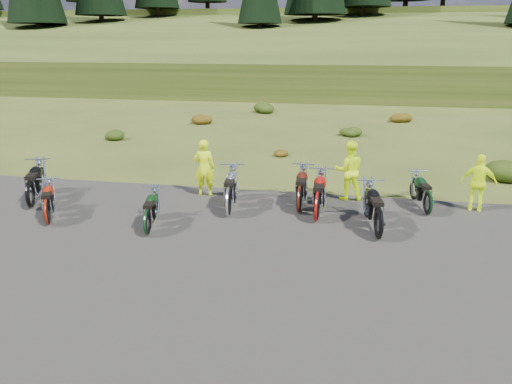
% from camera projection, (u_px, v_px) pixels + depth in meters
% --- Properties ---
extents(ground, '(300.00, 300.00, 0.00)m').
position_uv_depth(ground, '(240.00, 237.00, 12.74)').
color(ground, '#384517').
rests_on(ground, ground).
extents(gravel_pad, '(20.00, 12.00, 0.04)m').
position_uv_depth(gravel_pad, '(220.00, 271.00, 10.86)').
color(gravel_pad, black).
rests_on(gravel_pad, ground).
extents(hill_slope, '(300.00, 45.97, 9.37)m').
position_uv_depth(hill_slope, '(334.00, 81.00, 59.62)').
color(hill_slope, '#293913').
rests_on(hill_slope, ground).
extents(hill_plateau, '(300.00, 90.00, 9.17)m').
position_uv_depth(hill_plateau, '(346.00, 61.00, 115.88)').
color(hill_plateau, '#293913').
rests_on(hill_plateau, ground).
extents(shrub_1, '(1.03, 1.03, 0.61)m').
position_uv_depth(shrub_1, '(113.00, 133.00, 24.93)').
color(shrub_1, '#24340D').
rests_on(shrub_1, ground).
extents(shrub_2, '(1.30, 1.30, 0.77)m').
position_uv_depth(shrub_2, '(201.00, 118.00, 29.34)').
color(shrub_2, '#5C350B').
rests_on(shrub_2, ground).
extents(shrub_3, '(1.56, 1.56, 0.92)m').
position_uv_depth(shrub_3, '(265.00, 106.00, 33.75)').
color(shrub_3, '#24340D').
rests_on(shrub_3, ground).
extents(shrub_4, '(0.77, 0.77, 0.45)m').
position_uv_depth(shrub_4, '(279.00, 151.00, 21.37)').
color(shrub_4, '#5C350B').
rests_on(shrub_4, ground).
extents(shrub_5, '(1.03, 1.03, 0.61)m').
position_uv_depth(shrub_5, '(350.00, 130.00, 25.78)').
color(shrub_5, '#24340D').
rests_on(shrub_5, ground).
extents(shrub_6, '(1.30, 1.30, 0.77)m').
position_uv_depth(shrub_6, '(400.00, 116.00, 30.19)').
color(shrub_6, '#5C350B').
rests_on(shrub_6, ground).
extents(shrub_7, '(1.56, 1.56, 0.92)m').
position_uv_depth(shrub_7, '(512.00, 167.00, 17.72)').
color(shrub_7, '#24340D').
rests_on(shrub_7, ground).
extents(motorcycle_0, '(1.58, 2.46, 1.22)m').
position_uv_depth(motorcycle_0, '(32.00, 209.00, 14.84)').
color(motorcycle_0, black).
rests_on(motorcycle_0, ground).
extents(motorcycle_1, '(1.50, 2.06, 1.04)m').
position_uv_depth(motorcycle_1, '(49.00, 225.00, 13.49)').
color(motorcycle_1, maroon).
rests_on(motorcycle_1, ground).
extents(motorcycle_2, '(1.02, 2.00, 1.00)m').
position_uv_depth(motorcycle_2, '(148.00, 236.00, 12.79)').
color(motorcycle_2, black).
rests_on(motorcycle_2, ground).
extents(motorcycle_3, '(1.10, 2.42, 1.22)m').
position_uv_depth(motorcycle_3, '(228.00, 216.00, 14.17)').
color(motorcycle_3, silver).
rests_on(motorcycle_3, ground).
extents(motorcycle_4, '(0.80, 2.25, 1.17)m').
position_uv_depth(motorcycle_4, '(299.00, 213.00, 14.46)').
color(motorcycle_4, '#44150B').
rests_on(motorcycle_4, ground).
extents(motorcycle_5, '(1.13, 2.40, 1.21)m').
position_uv_depth(motorcycle_5, '(377.00, 240.00, 12.55)').
color(motorcycle_5, black).
rests_on(motorcycle_5, ground).
extents(motorcycle_6, '(0.80, 2.32, 1.21)m').
position_uv_depth(motorcycle_6, '(316.00, 222.00, 13.77)').
color(motorcycle_6, '#960E0A').
rests_on(motorcycle_6, ground).
extents(motorcycle_7, '(1.03, 2.08, 1.04)m').
position_uv_depth(motorcycle_7, '(427.00, 215.00, 14.27)').
color(motorcycle_7, black).
rests_on(motorcycle_7, ground).
extents(person_middle, '(0.71, 0.51, 1.82)m').
position_uv_depth(person_middle, '(204.00, 169.00, 15.76)').
color(person_middle, '#D3F20C').
rests_on(person_middle, ground).
extents(person_right_a, '(1.00, 0.84, 1.84)m').
position_uv_depth(person_right_a, '(349.00, 171.00, 15.38)').
color(person_right_a, '#D3F20C').
rests_on(person_right_a, ground).
extents(person_right_b, '(1.05, 0.61, 1.68)m').
position_uv_depth(person_right_b, '(479.00, 184.00, 14.35)').
color(person_right_b, '#D3F20C').
rests_on(person_right_b, ground).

